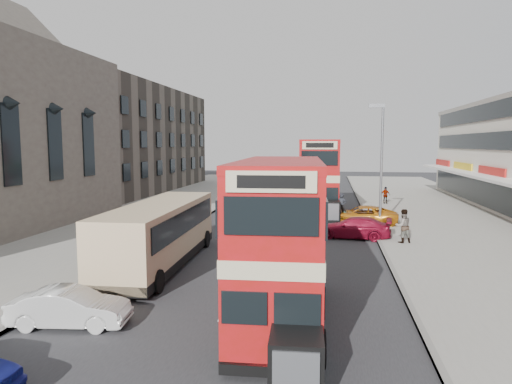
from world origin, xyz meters
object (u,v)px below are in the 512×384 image
Objects in this scene: car_left_front at (70,308)px; cyclist at (341,214)px; street_lamp at (380,156)px; pedestrian_near at (403,226)px; car_right_a at (353,228)px; car_right_b at (362,216)px; bus_main at (280,241)px; coach at (160,232)px; pedestrian_far at (385,195)px; bus_second at (317,177)px.

car_left_front is 21.03m from cyclist.
pedestrian_near is (0.80, -4.88, -3.69)m from street_lamp.
car_right_b reaches higher than car_right_a.
bus_main reaches higher than coach.
cyclist reaches higher than pedestrian_far.
bus_main is 1.86× the size of car_right_b.
pedestrian_near is at bearing 19.42° from car_right_b.
bus_second is 4.75× the size of cyclist.
car_right_b is (-1.04, 1.00, -4.12)m from street_lamp.
car_right_a is at bearing -39.33° from car_left_front.
cyclist is (-0.60, 4.57, 0.10)m from car_right_a.
street_lamp is 1.87× the size of car_right_a.
bus_main is at bearing 46.70° from pedestrian_near.
street_lamp is 6.17m from pedestrian_near.
pedestrian_far reaches higher than car_left_front.
street_lamp reaches higher than car_right_a.
car_right_b is (0.76, 4.44, 0.04)m from car_right_a.
pedestrian_far is 11.57m from cyclist.
cyclist reaches higher than car_right_a.
car_left_front is 32.59m from pedestrian_far.
pedestrian_near is at bearing -48.99° from car_left_front.
street_lamp is 5.68m from car_right_a.
bus_main is 22.10m from bus_second.
coach reaches higher than car_right_a.
car_right_b is 11.29m from pedestrian_far.
street_lamp is 7.13m from bus_second.
car_left_front is 0.82× the size of car_right_a.
pedestrian_far is at bearing 81.58° from street_lamp.
pedestrian_near is at bearing -118.14° from bus_main.
cyclist is at bearing 109.23° from bus_second.
pedestrian_far is (2.80, 10.93, 0.24)m from car_right_b.
bus_second is 2.39× the size of car_right_a.
car_right_a is 4.61m from cyclist.
bus_main is at bearing 84.98° from bus_second.
car_right_a is 4.50m from car_right_b.
cyclist is at bearing -93.46° from car_right_b.
coach is 4.64× the size of cyclist.
car_right_b is 2.56× the size of pedestrian_near.
bus_main is at bearing -84.51° from car_left_front.
coach is 7.17m from car_left_front.
coach is 26.14m from pedestrian_far.
bus_second reaches higher than car_right_a.
bus_second is 9.08m from pedestrian_far.
bus_second is 5.50× the size of pedestrian_near.
car_left_front is at bearing 29.89° from pedestrian_near.
car_left_front is (-6.71, -23.52, -2.40)m from bus_second.
bus_main is 13.05m from pedestrian_near.
bus_second is at bearing 127.88° from street_lamp.
bus_second reaches higher than bus_main.
coach is 2.33× the size of car_right_a.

